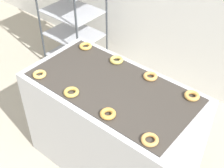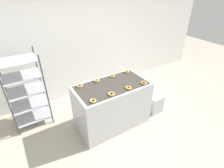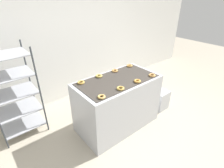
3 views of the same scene
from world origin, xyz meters
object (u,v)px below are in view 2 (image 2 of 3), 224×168
donut_near_left (93,101)px  baking_rack_cart (26,91)px  donut_near_right (144,83)px  donut_far_right (127,71)px  glaze_bin (154,103)px  donut_far_midright (112,76)px  donut_near_midleft (111,94)px  donut_far_midleft (96,80)px  donut_near_midright (128,88)px  donut_far_left (80,86)px  fryer_machine (112,105)px

donut_near_left → baking_rack_cart: bearing=125.6°
donut_near_right → donut_far_right: bearing=89.7°
donut_far_right → glaze_bin: bearing=-41.6°
baking_rack_cart → donut_far_midright: baking_rack_cart is taller
donut_near_midleft → donut_far_midleft: (-0.00, 0.54, 0.00)m
donut_near_midright → donut_far_midright: donut_near_midright is taller
donut_near_left → donut_far_left: size_ratio=0.96×
donut_near_left → donut_far_midright: 0.89m
glaze_bin → donut_far_right: size_ratio=3.51×
donut_far_midright → donut_far_right: bearing=0.2°
donut_near_left → donut_far_right: (1.07, 0.55, 0.00)m
donut_near_midleft → donut_near_left: bearing=-178.6°
fryer_machine → donut_near_midleft: 0.58m
donut_far_left → donut_far_midleft: (0.35, 0.01, 0.00)m
baking_rack_cart → donut_far_right: (1.93, -0.65, 0.18)m
donut_near_midright → donut_far_midright: (-0.01, 0.54, -0.00)m
donut_near_midright → glaze_bin: bearing=6.9°
baking_rack_cart → donut_near_left: (0.86, -1.20, 0.17)m
donut_near_midleft → donut_near_midright: 0.36m
donut_near_midright → donut_far_right: donut_near_midright is taller
donut_near_midright → donut_near_right: (0.35, -0.01, -0.00)m
baking_rack_cart → donut_far_midright: (1.56, -0.65, 0.17)m
baking_rack_cart → donut_near_midright: bearing=-37.1°
donut_near_right → donut_far_right: donut_far_right is taller
donut_near_midright → donut_far_midleft: 0.65m
donut_near_right → donut_far_midleft: 0.90m
donut_near_midleft → donut_far_midright: size_ratio=1.02×
donut_far_midleft → donut_far_left: bearing=-178.3°
baking_rack_cart → donut_far_left: (0.86, -0.66, 0.17)m
baking_rack_cart → donut_far_midright: size_ratio=13.41×
donut_far_left → donut_far_right: size_ratio=1.00×
donut_near_midleft → donut_near_midright: donut_near_midright is taller
donut_near_left → donut_far_midright: same height
donut_near_midright → fryer_machine: bearing=124.6°
donut_far_right → donut_far_midright: bearing=-179.8°
donut_near_left → donut_far_left: (-0.00, 0.54, 0.00)m
donut_far_left → donut_far_right: same height
donut_far_left → donut_near_right: bearing=-26.7°
donut_near_right → donut_near_midleft: bearing=179.5°
baking_rack_cart → donut_far_left: bearing=-37.5°
donut_far_left → donut_far_midright: (0.70, 0.01, -0.00)m
donut_far_right → donut_near_midleft: bearing=-143.0°
fryer_machine → donut_far_midleft: donut_far_midleft is taller
donut_far_midright → donut_near_left: bearing=-142.0°
donut_near_right → donut_far_right: size_ratio=1.00×
donut_near_right → donut_far_midleft: size_ratio=0.99×
baking_rack_cart → donut_near_midright: baking_rack_cart is taller
fryer_machine → donut_far_right: bearing=27.2°
fryer_machine → glaze_bin: (1.03, -0.16, -0.27)m
glaze_bin → donut_far_midright: size_ratio=3.53×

